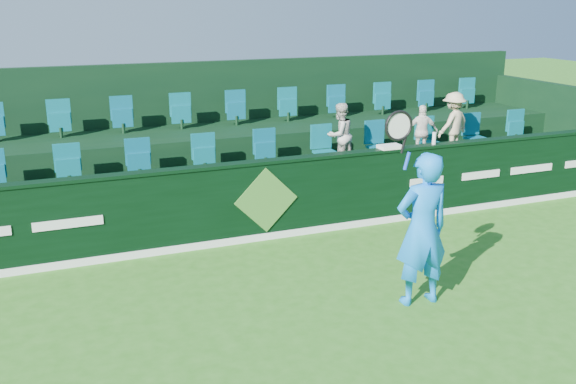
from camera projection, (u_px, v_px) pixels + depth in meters
name	position (u px, v px, depth m)	size (l,w,h in m)	color
ground	(383.00, 354.00, 7.27)	(60.00, 60.00, 0.00)	#2B6D1A
sponsor_hoarding	(264.00, 200.00, 10.64)	(16.00, 0.25, 1.35)	black
stand_tier_front	(244.00, 197.00, 11.70)	(16.00, 2.00, 0.80)	black
stand_tier_back	(215.00, 161.00, 13.32)	(16.00, 1.80, 1.30)	black
stand_rear	(209.00, 130.00, 13.55)	(16.00, 4.10, 2.60)	black
seat_row_front	(236.00, 155.00, 11.85)	(13.50, 0.50, 0.60)	#0A576D
seat_row_back	(210.00, 113.00, 13.31)	(13.50, 0.50, 0.60)	#0A576D
tennis_player	(422.00, 229.00, 8.25)	(1.09, 0.51, 2.66)	#0E7DF2
spectator_left	(340.00, 135.00, 12.11)	(0.59, 0.46, 1.21)	beige
spectator_middle	(422.00, 132.00, 12.78)	(0.63, 0.26, 1.07)	white
spectator_right	(453.00, 124.00, 13.00)	(0.83, 0.48, 1.29)	beige
towel	(390.00, 147.00, 11.27)	(0.40, 0.26, 0.06)	white
drinks_bottle	(434.00, 138.00, 11.57)	(0.07, 0.07, 0.22)	white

